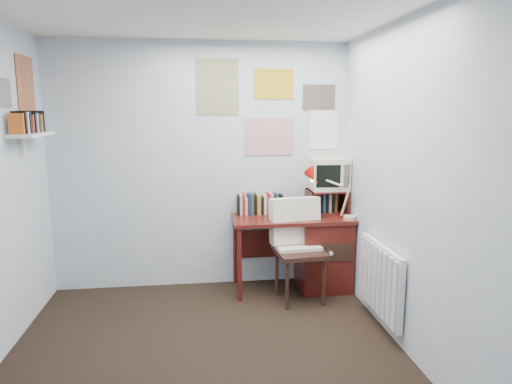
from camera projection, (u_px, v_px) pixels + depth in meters
ground at (208, 376)px, 3.17m from camera, size 3.50×3.50×0.00m
back_wall at (201, 167)px, 4.65m from camera, size 3.00×0.02×2.50m
right_wall at (423, 194)px, 3.14m from camera, size 0.02×3.50×2.50m
desk at (318, 250)px, 4.69m from camera, size 1.20×0.55×0.76m
desk_chair at (300, 253)px, 4.35m from camera, size 0.53×0.51×0.96m
desk_lamp at (350, 197)px, 4.46m from camera, size 0.37×0.33×0.45m
tv_riser at (327, 202)px, 4.73m from camera, size 0.40×0.30×0.25m
crt_tv at (329, 172)px, 4.70m from camera, size 0.39×0.36×0.35m
book_row at (266, 203)px, 4.72m from camera, size 0.60×0.14×0.22m
radiator at (380, 280)px, 3.82m from camera, size 0.09×0.80×0.60m
wall_shelf at (31, 134)px, 3.77m from camera, size 0.20×0.62×0.24m
posters_back at (269, 107)px, 4.63m from camera, size 1.20×0.01×0.90m
posters_left at (15, 87)px, 3.69m from camera, size 0.01×0.70×0.60m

